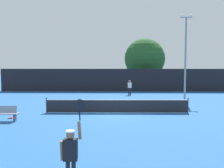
# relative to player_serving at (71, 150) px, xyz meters

# --- Properties ---
(ground_plane) EXTENTS (120.00, 120.00, 0.00)m
(ground_plane) POSITION_rel_player_serving_xyz_m (1.36, 11.28, -1.09)
(ground_plane) COLOR #235693
(tennis_net) EXTENTS (10.16, 0.08, 1.07)m
(tennis_net) POSITION_rel_player_serving_xyz_m (1.36, 11.28, -0.58)
(tennis_net) COLOR #232328
(tennis_net) RESTS_ON ground
(perimeter_fence) EXTENTS (29.54, 0.12, 2.88)m
(perimeter_fence) POSITION_rel_player_serving_xyz_m (1.36, 25.97, 0.35)
(perimeter_fence) COLOR black
(perimeter_fence) RESTS_ON ground
(player_serving) EXTENTS (0.67, 0.39, 2.49)m
(player_serving) POSITION_rel_player_serving_xyz_m (0.00, 0.00, 0.00)
(player_serving) COLOR black
(player_serving) RESTS_ON ground
(player_receiving) EXTENTS (0.57, 0.24, 1.61)m
(player_receiving) POSITION_rel_player_serving_xyz_m (2.89, 22.12, -0.11)
(player_receiving) COLOR white
(player_receiving) RESTS_ON ground
(tennis_ball) EXTENTS (0.07, 0.07, 0.07)m
(tennis_ball) POSITION_rel_player_serving_xyz_m (2.89, 13.77, -1.06)
(tennis_ball) COLOR #CCE033
(tennis_ball) RESTS_ON ground
(spare_racket) EXTENTS (0.28, 0.52, 0.04)m
(spare_racket) POSITION_rel_player_serving_xyz_m (-5.46, 9.45, -1.07)
(spare_racket) COLOR black
(spare_racket) RESTS_ON ground
(courtside_bench) EXTENTS (1.80, 0.44, 0.95)m
(courtside_bench) POSITION_rel_player_serving_xyz_m (-5.60, 8.50, -0.61)
(courtside_bench) COLOR gray
(courtside_bench) RESTS_ON ground
(light_pole) EXTENTS (1.18, 0.28, 8.18)m
(light_pole) POSITION_rel_player_serving_xyz_m (8.00, 18.06, 3.56)
(light_pole) COLOR gray
(light_pole) RESTS_ON ground
(large_tree) EXTENTS (5.89, 5.89, 7.22)m
(large_tree) POSITION_rel_player_serving_xyz_m (5.57, 30.89, 3.17)
(large_tree) COLOR brown
(large_tree) RESTS_ON ground
(parked_car_near) EXTENTS (2.42, 4.41, 1.69)m
(parked_car_near) POSITION_rel_player_serving_xyz_m (-1.32, 31.33, -0.31)
(parked_car_near) COLOR white
(parked_car_near) RESTS_ON ground
(parked_car_mid) EXTENTS (2.10, 4.29, 1.69)m
(parked_car_mid) POSITION_rel_player_serving_xyz_m (3.96, 31.13, -0.31)
(parked_car_mid) COLOR navy
(parked_car_mid) RESTS_ON ground
(parked_car_far) EXTENTS (2.17, 4.32, 1.69)m
(parked_car_far) POSITION_rel_player_serving_xyz_m (7.96, 31.51, -0.31)
(parked_car_far) COLOR red
(parked_car_far) RESTS_ON ground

